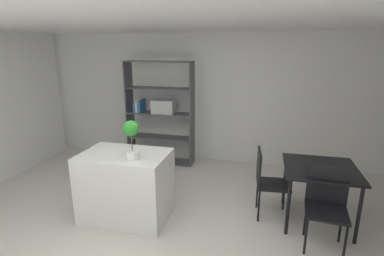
# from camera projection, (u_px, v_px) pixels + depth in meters

# --- Properties ---
(ground_plane) EXTENTS (10.33, 10.33, 0.00)m
(ground_plane) POSITION_uv_depth(u_px,v_px,m) (144.00, 246.00, 3.45)
(ground_plane) COLOR beige
(ceiling_slab) EXTENTS (7.50, 6.00, 0.06)m
(ceiling_slab) POSITION_uv_depth(u_px,v_px,m) (132.00, 11.00, 2.77)
(ceiling_slab) COLOR white
(ceiling_slab) RESTS_ON ground_plane
(back_partition) EXTENTS (7.50, 0.06, 2.55)m
(back_partition) POSITION_uv_depth(u_px,v_px,m) (200.00, 98.00, 5.90)
(back_partition) COLOR silver
(back_partition) RESTS_ON ground_plane
(kitchen_island) EXTENTS (1.14, 0.75, 0.92)m
(kitchen_island) POSITION_uv_depth(u_px,v_px,m) (126.00, 185.00, 3.95)
(kitchen_island) COLOR white
(kitchen_island) RESTS_ON ground_plane
(potted_plant_on_island) EXTENTS (0.19, 0.19, 0.49)m
(potted_plant_on_island) POSITION_uv_depth(u_px,v_px,m) (131.00, 136.00, 3.57)
(potted_plant_on_island) COLOR white
(potted_plant_on_island) RESTS_ON kitchen_island
(open_bookshelf) EXTENTS (1.33, 0.35, 2.02)m
(open_bookshelf) POSITION_uv_depth(u_px,v_px,m) (159.00, 114.00, 5.79)
(open_bookshelf) COLOR #4C4C51
(open_bookshelf) RESTS_ON ground_plane
(dining_table) EXTENTS (0.90, 0.90, 0.77)m
(dining_table) POSITION_uv_depth(u_px,v_px,m) (320.00, 174.00, 3.77)
(dining_table) COLOR black
(dining_table) RESTS_ON ground_plane
(dining_chair_island_side) EXTENTS (0.47, 0.46, 0.94)m
(dining_chair_island_side) POSITION_uv_depth(u_px,v_px,m) (266.00, 178.00, 3.96)
(dining_chair_island_side) COLOR black
(dining_chair_island_side) RESTS_ON ground_plane
(dining_chair_near) EXTENTS (0.49, 0.47, 0.94)m
(dining_chair_near) POSITION_uv_depth(u_px,v_px,m) (327.00, 200.00, 3.36)
(dining_chair_near) COLOR black
(dining_chair_near) RESTS_ON ground_plane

